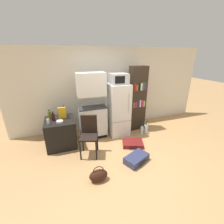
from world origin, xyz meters
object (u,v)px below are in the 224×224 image
microwave (119,79)px  bookshelf (137,99)px  refrigerator (118,110)px  kitchen_hutch (92,109)px  water_bottle_front (142,130)px  water_bottle_middle (146,129)px  cereal_box (62,113)px  suitcase_large_flat (136,159)px  water_bottle_back (147,127)px  bowl (60,122)px  handbag (98,175)px  suitcase_small_flat (133,143)px  chair (89,132)px  side_table (61,132)px  bottle_olive_oil (50,115)px  bottle_clear_short (48,121)px  bottle_blue_soda (64,111)px  bottle_wine_dark (53,117)px

microwave → bookshelf: size_ratio=0.24×
refrigerator → microwave: bearing=-105.8°
kitchen_hutch → water_bottle_front: kitchen_hutch is taller
kitchen_hutch → water_bottle_middle: 1.77m
cereal_box → suitcase_large_flat: 2.18m
cereal_box → water_bottle_front: cereal_box is taller
refrigerator → water_bottle_back: (0.91, -0.19, -0.62)m
microwave → bowl: 1.91m
microwave → handbag: size_ratio=1.33×
bookshelf → handbag: size_ratio=5.54×
bookshelf → suitcase_small_flat: size_ratio=3.11×
chair → kitchen_hutch: bearing=89.4°
water_bottle_middle → cereal_box: bearing=173.5°
refrigerator → side_table: bearing=-177.0°
chair → suitcase_small_flat: 1.27m
kitchen_hutch → suitcase_large_flat: kitchen_hutch is taller
bottle_olive_oil → chair: bearing=-41.7°
water_bottle_front → refrigerator: bearing=156.8°
cereal_box → bottle_olive_oil: bearing=164.6°
refrigerator → chair: 1.25m
bookshelf → water_bottle_front: bookshelf is taller
suitcase_large_flat → water_bottle_back: 1.56m
microwave → chair: size_ratio=0.49×
suitcase_large_flat → water_bottle_front: size_ratio=2.09×
bookshelf → bottle_clear_short: size_ratio=12.35×
chair → suitcase_small_flat: size_ratio=1.51×
water_bottle_middle → bottle_clear_short: bearing=179.2°
handbag → water_bottle_back: water_bottle_back is taller
bottle_clear_short → cereal_box: size_ratio=0.54×
bowl → suitcase_large_flat: 2.04m
bowl → chair: 0.79m
bottle_blue_soda → chair: bottle_blue_soda is taller
bottle_clear_short → suitcase_small_flat: (2.04, -0.51, -0.75)m
cereal_box → suitcase_small_flat: cereal_box is taller
bottle_olive_oil → water_bottle_middle: 2.81m
microwave → side_table: bearing=-177.1°
side_table → cereal_box: 0.53m
side_table → bowl: bearing=-86.1°
side_table → suitcase_large_flat: size_ratio=1.22×
bottle_clear_short → bottle_wine_dark: bearing=53.5°
kitchen_hutch → bottle_clear_short: size_ratio=11.55×
refrigerator → water_bottle_middle: bearing=-19.5°
bottle_wine_dark → bowl: size_ratio=1.47×
side_table → bowl: (0.01, -0.17, 0.39)m
suitcase_large_flat → handbag: size_ratio=1.79×
bottle_olive_oil → handbag: bearing=-63.8°
microwave → suitcase_small_flat: microwave is taller
bottle_olive_oil → water_bottle_middle: (2.70, -0.36, -0.70)m
bottle_wine_dark → bottle_olive_oil: size_ratio=0.98×
bottle_olive_oil → cereal_box: cereal_box is taller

